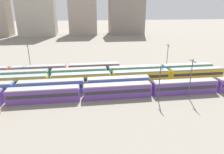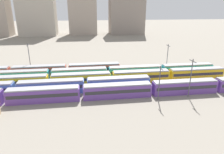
# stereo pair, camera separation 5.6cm
# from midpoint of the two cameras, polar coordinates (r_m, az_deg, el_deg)

# --- Properties ---
(ground_plane) EXTENTS (600.00, 600.00, 0.00)m
(ground_plane) POSITION_cam_midpoint_polar(r_m,az_deg,el_deg) (67.02, -26.52, -2.84)
(ground_plane) COLOR gray
(train_track_0) EXTENTS (93.60, 3.06, 3.75)m
(train_track_0) POSITION_cam_midpoint_polar(r_m,az_deg,el_deg) (53.64, 1.50, -3.80)
(train_track_0) COLOR #6B429E
(train_track_0) RESTS_ON ground_plane
(train_track_1) EXTENTS (55.80, 3.06, 3.75)m
(train_track_1) POSITION_cam_midpoint_polar(r_m,az_deg,el_deg) (58.58, -16.75, -2.60)
(train_track_1) COLOR #4C70BC
(train_track_1) RESTS_ON ground_plane
(train_track_2) EXTENTS (74.70, 3.06, 3.75)m
(train_track_2) POSITION_cam_midpoint_polar(r_m,az_deg,el_deg) (63.20, -0.14, -0.12)
(train_track_2) COLOR yellow
(train_track_2) RESTS_ON ground_plane
(train_track_3) EXTENTS (74.70, 3.06, 3.75)m
(train_track_3) POSITION_cam_midpoint_polar(r_m,az_deg,el_deg) (68.02, -1.21, 1.31)
(train_track_3) COLOR teal
(train_track_3) RESTS_ON ground_plane
(train_track_4) EXTENTS (55.80, 3.06, 3.75)m
(train_track_4) POSITION_cam_midpoint_polar(r_m,az_deg,el_deg) (74.21, -19.79, 1.69)
(train_track_4) COLOR #BC4C38
(train_track_4) RESTS_ON ground_plane
(catenary_pole_0) EXTENTS (0.24, 3.20, 9.13)m
(catenary_pole_0) POSITION_cam_midpoint_polar(r_m,az_deg,el_deg) (52.29, 13.23, -1.18)
(catenary_pole_0) COLOR #4C4C51
(catenary_pole_0) RESTS_ON ground_plane
(catenary_pole_1) EXTENTS (0.24, 3.20, 10.89)m
(catenary_pole_1) POSITION_cam_midpoint_polar(r_m,az_deg,el_deg) (77.05, -22.36, 5.17)
(catenary_pole_1) COLOR #4C4C51
(catenary_pole_1) RESTS_ON ground_plane
(catenary_pole_2) EXTENTS (0.24, 3.20, 10.53)m
(catenary_pole_2) POSITION_cam_midpoint_polar(r_m,az_deg,el_deg) (55.95, 21.35, 0.11)
(catenary_pole_2) COLOR #4C4C51
(catenary_pole_2) RESTS_ON ground_plane
(catenary_pole_3) EXTENTS (0.24, 3.20, 9.48)m
(catenary_pole_3) POSITION_cam_midpoint_polar(r_m,az_deg,el_deg) (80.83, 15.37, 6.03)
(catenary_pole_3) COLOR #4C4C51
(catenary_pole_3) RESTS_ON ground_plane
(distant_building_1) EXTENTS (28.70, 19.68, 46.61)m
(distant_building_1) POSITION_cam_midpoint_polar(r_m,az_deg,el_deg) (181.53, -20.62, 18.34)
(distant_building_1) COLOR #B2A899
(distant_building_1) RESTS_ON ground_plane
(distant_building_2) EXTENTS (22.86, 14.95, 38.77)m
(distant_building_2) POSITION_cam_midpoint_polar(r_m,az_deg,el_deg) (177.91, -8.40, 18.04)
(distant_building_2) COLOR #A89989
(distant_building_2) RESTS_ON ground_plane
(distant_building_3) EXTENTS (28.77, 19.06, 42.78)m
(distant_building_3) POSITION_cam_midpoint_polar(r_m,az_deg,el_deg) (181.75, 4.07, 18.84)
(distant_building_3) COLOR gray
(distant_building_3) RESTS_ON ground_plane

